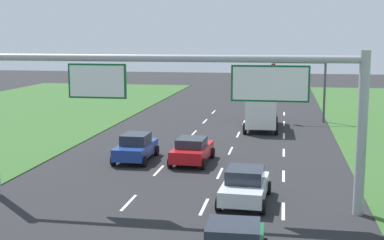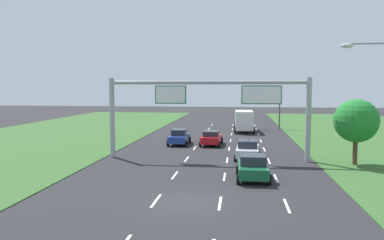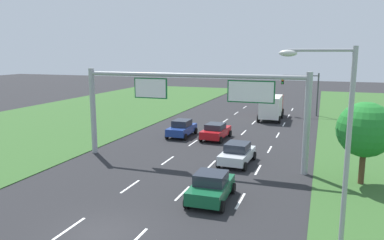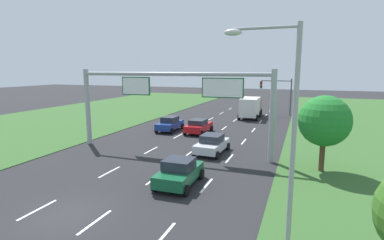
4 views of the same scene
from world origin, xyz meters
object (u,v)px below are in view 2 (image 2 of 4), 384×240
(sign_gantry, at_px, (210,103))
(roadside_tree_mid, at_px, (356,121))
(car_lead_silver, at_px, (211,138))
(car_far_ahead, at_px, (248,149))
(box_truck, at_px, (244,120))
(car_mid_lane, at_px, (179,137))
(street_lamp, at_px, (383,109))
(traffic_light_mast, at_px, (266,103))
(car_near_red, at_px, (253,167))

(sign_gantry, distance_m, roadside_tree_mid, 11.77)
(car_lead_silver, relative_size, sign_gantry, 0.24)
(car_far_ahead, height_order, box_truck, box_truck)
(car_mid_lane, distance_m, street_lamp, 24.64)
(street_lamp, bearing_deg, sign_gantry, 128.67)
(car_lead_silver, distance_m, car_far_ahead, 8.08)
(box_truck, xyz_separation_m, street_lamp, (6.47, -32.98, 3.45))
(car_lead_silver, bearing_deg, roadside_tree_mid, -34.17)
(sign_gantry, relative_size, traffic_light_mast, 3.08)
(car_near_red, xyz_separation_m, traffic_light_mast, (3.10, 31.65, 3.05))
(box_truck, bearing_deg, car_near_red, -90.76)
(traffic_light_mast, bearing_deg, roadside_tree_mid, -78.81)
(box_truck, relative_size, roadside_tree_mid, 1.35)
(car_far_ahead, xyz_separation_m, traffic_light_mast, (3.26, 24.20, 3.07))
(car_far_ahead, bearing_deg, street_lamp, -61.06)
(car_lead_silver, bearing_deg, car_mid_lane, -178.71)
(car_mid_lane, bearing_deg, car_near_red, -63.22)
(car_lead_silver, height_order, sign_gantry, sign_gantry)
(box_truck, bearing_deg, street_lamp, -80.23)
(car_mid_lane, xyz_separation_m, street_lamp, (13.57, -20.12, 4.26))
(car_far_ahead, bearing_deg, traffic_light_mast, 84.97)
(sign_gantry, bearing_deg, roadside_tree_mid, -4.68)
(street_lamp, bearing_deg, car_near_red, 138.90)
(car_near_red, height_order, car_lead_silver, car_near_red)
(car_lead_silver, xyz_separation_m, car_far_ahead, (3.70, -7.19, 0.01))
(car_far_ahead, distance_m, traffic_light_mast, 24.61)
(car_lead_silver, distance_m, traffic_light_mast, 18.63)
(car_far_ahead, xyz_separation_m, street_lamp, (6.36, -12.86, 4.28))
(car_near_red, distance_m, car_far_ahead, 7.46)
(car_far_ahead, relative_size, street_lamp, 0.49)
(street_lamp, bearing_deg, box_truck, 101.10)
(car_near_red, height_order, car_far_ahead, car_near_red)
(traffic_light_mast, bearing_deg, car_far_ahead, -97.67)
(sign_gantry, height_order, street_lamp, street_lamp)
(car_near_red, bearing_deg, sign_gantry, 116.16)
(box_truck, bearing_deg, sign_gantry, -99.85)
(car_far_ahead, distance_m, roadside_tree_mid, 9.02)
(car_near_red, height_order, roadside_tree_mid, roadside_tree_mid)
(car_near_red, bearing_deg, box_truck, 89.37)
(car_mid_lane, distance_m, sign_gantry, 9.90)
(car_far_ahead, distance_m, street_lamp, 14.97)
(box_truck, height_order, sign_gantry, sign_gantry)
(car_near_red, xyz_separation_m, car_lead_silver, (-3.86, 14.64, -0.03))
(car_lead_silver, relative_size, box_truck, 0.59)
(car_lead_silver, relative_size, car_far_ahead, 1.01)
(car_lead_silver, distance_m, roadside_tree_mid, 15.33)
(car_lead_silver, bearing_deg, car_far_ahead, -60.34)
(car_lead_silver, height_order, street_lamp, street_lamp)
(street_lamp, bearing_deg, car_far_ahead, 116.30)
(car_mid_lane, height_order, street_lamp, street_lamp)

